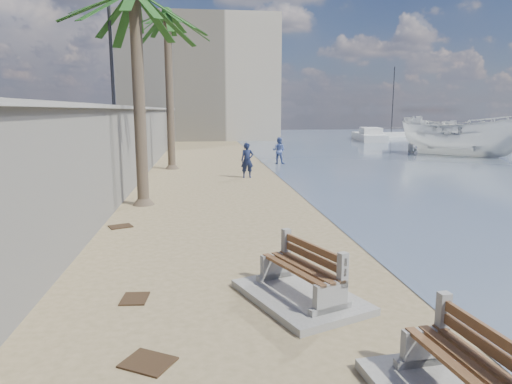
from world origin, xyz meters
TOP-DOWN VIEW (x-y plane):
  - ground_plane at (0.00, 0.00)m, footprint 140.00×140.00m
  - seawall at (-5.20, 20.00)m, footprint 0.45×70.00m
  - wall_cap at (-5.20, 20.00)m, footprint 0.80×70.00m
  - end_building at (-2.00, 52.00)m, footprint 18.00×12.00m
  - bench_near at (0.97, -0.99)m, footprint 1.88×2.56m
  - bench_far at (-0.23, 2.41)m, footprint 2.42×2.84m
  - palm_back at (-3.74, 21.98)m, footprint 5.00×5.00m
  - streetlight at (-5.10, 12.00)m, footprint 0.28×0.28m
  - person_a at (0.35, 17.87)m, footprint 0.75×0.52m
  - person_b at (3.00, 23.80)m, footprint 1.14×1.04m
  - boat_cruiser at (17.56, 27.33)m, footprint 5.06×5.07m
  - yacht_far at (17.27, 45.78)m, footprint 4.16×9.46m
  - sailboat_west at (22.46, 51.53)m, footprint 7.44×3.42m
  - debris_b at (-2.77, 0.56)m, footprint 0.84×0.79m
  - debris_c at (-4.42, 8.27)m, footprint 0.79×0.73m
  - debris_d at (-3.25, 2.79)m, footprint 0.50×0.61m

SIDE VIEW (x-z plane):
  - ground_plane at x=0.00m, z-range 0.00..0.00m
  - debris_b at x=-2.77m, z-range 0.00..0.03m
  - debris_c at x=-4.42m, z-range 0.00..0.03m
  - debris_d at x=-3.25m, z-range 0.00..0.03m
  - sailboat_west at x=22.46m, z-range -4.17..4.79m
  - yacht_far at x=17.27m, z-range -0.40..1.10m
  - bench_near at x=0.97m, z-range -0.06..0.94m
  - bench_far at x=-0.23m, z-range -0.06..0.94m
  - person_b at x=3.00m, z-range 0.00..1.90m
  - person_a at x=0.35m, z-range 0.00..2.06m
  - boat_cruiser at x=17.56m, z-range -0.40..3.77m
  - seawall at x=-5.20m, z-range 0.00..3.50m
  - wall_cap at x=-5.20m, z-range 3.49..3.61m
  - streetlight at x=-5.10m, z-range 4.08..9.21m
  - end_building at x=-2.00m, z-range 0.00..14.00m
  - palm_back at x=-3.74m, z-range 3.80..13.51m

